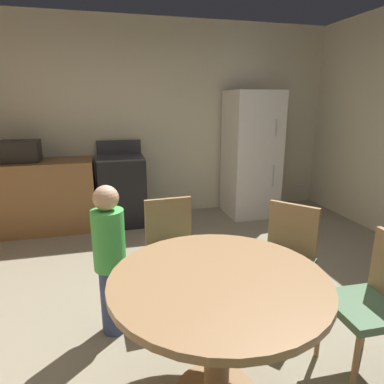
# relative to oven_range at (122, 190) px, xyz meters

# --- Properties ---
(ground_plane) EXTENTS (14.00, 14.00, 0.00)m
(ground_plane) POSITION_rel_oven_range_xyz_m (0.44, -2.49, -0.47)
(ground_plane) COLOR gray
(wall_back) EXTENTS (5.65, 0.12, 2.70)m
(wall_back) POSITION_rel_oven_range_xyz_m (0.44, 0.40, 0.88)
(wall_back) COLOR beige
(wall_back) RESTS_ON ground
(kitchen_counter) EXTENTS (1.73, 0.60, 0.90)m
(kitchen_counter) POSITION_rel_oven_range_xyz_m (-1.22, -0.00, -0.02)
(kitchen_counter) COLOR olive
(kitchen_counter) RESTS_ON ground
(oven_range) EXTENTS (0.60, 0.60, 1.10)m
(oven_range) POSITION_rel_oven_range_xyz_m (0.00, 0.00, 0.00)
(oven_range) COLOR black
(oven_range) RESTS_ON ground
(refrigerator) EXTENTS (0.68, 0.68, 1.76)m
(refrigerator) POSITION_rel_oven_range_xyz_m (1.83, -0.05, 0.41)
(refrigerator) COLOR white
(refrigerator) RESTS_ON ground
(microwave) EXTENTS (0.44, 0.32, 0.26)m
(microwave) POSITION_rel_oven_range_xyz_m (-1.19, -0.00, 0.56)
(microwave) COLOR black
(microwave) RESTS_ON kitchen_counter
(dining_table) EXTENTS (1.12, 1.12, 0.76)m
(dining_table) POSITION_rel_oven_range_xyz_m (0.34, -3.01, 0.13)
(dining_table) COLOR #9E754C
(dining_table) RESTS_ON ground
(chair_northeast) EXTENTS (0.56, 0.56, 0.87)m
(chair_northeast) POSITION_rel_oven_range_xyz_m (1.08, -2.39, 0.03)
(chair_northeast) COLOR #9E754C
(chair_northeast) RESTS_ON ground
(chair_north) EXTENTS (0.42, 0.42, 0.87)m
(chair_north) POSITION_rel_oven_range_xyz_m (0.28, -2.04, 0.03)
(chair_north) COLOR #9E754C
(chair_north) RESTS_ON ground
(chair_east) EXTENTS (0.41, 0.41, 0.87)m
(chair_east) POSITION_rel_oven_range_xyz_m (1.31, -3.04, 0.03)
(chair_east) COLOR #9E754C
(chair_east) RESTS_ON ground
(person_child) EXTENTS (0.31, 0.31, 1.09)m
(person_child) POSITION_rel_oven_range_xyz_m (-0.20, -2.27, 0.11)
(person_child) COLOR #3D4C84
(person_child) RESTS_ON ground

